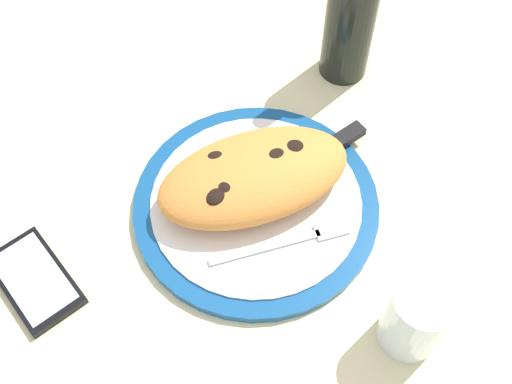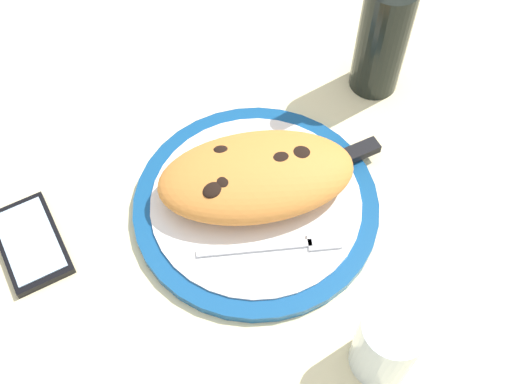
# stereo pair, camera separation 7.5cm
# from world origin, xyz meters

# --- Properties ---
(ground_plane) EXTENTS (1.50, 1.50, 0.03)m
(ground_plane) POSITION_xyz_m (0.00, 0.00, -0.01)
(ground_plane) COLOR beige
(plate) EXTENTS (0.31, 0.31, 0.02)m
(plate) POSITION_xyz_m (0.00, 0.00, 0.01)
(plate) COLOR navy
(plate) RESTS_ON ground_plane
(calzone) EXTENTS (0.26, 0.18, 0.06)m
(calzone) POSITION_xyz_m (-0.00, 0.02, 0.05)
(calzone) COLOR orange
(calzone) RESTS_ON plate
(fork) EXTENTS (0.18, 0.04, 0.00)m
(fork) POSITION_xyz_m (0.03, -0.06, 0.02)
(fork) COLOR silver
(fork) RESTS_ON plate
(knife) EXTENTS (0.22, 0.13, 0.01)m
(knife) POSITION_xyz_m (0.08, 0.05, 0.02)
(knife) COLOR silver
(knife) RESTS_ON plate
(smartphone) EXTENTS (0.12, 0.14, 0.01)m
(smartphone) POSITION_xyz_m (-0.27, -0.06, 0.01)
(smartphone) COLOR black
(smartphone) RESTS_ON ground_plane
(water_glass) EXTENTS (0.07, 0.07, 0.10)m
(water_glass) POSITION_xyz_m (0.14, -0.19, 0.04)
(water_glass) COLOR silver
(water_glass) RESTS_ON ground_plane
(wine_bottle) EXTENTS (0.07, 0.07, 0.26)m
(wine_bottle) POSITION_xyz_m (0.16, 0.22, 0.10)
(wine_bottle) COLOR black
(wine_bottle) RESTS_ON ground_plane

